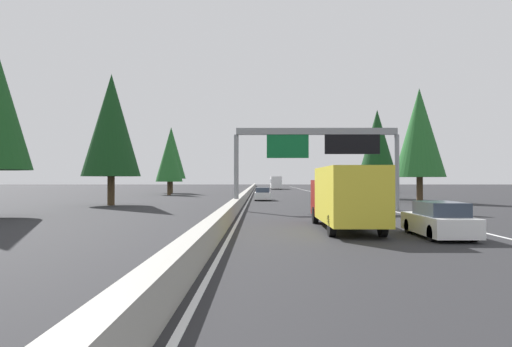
# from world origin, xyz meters

# --- Properties ---
(ground_plane) EXTENTS (320.00, 320.00, 0.00)m
(ground_plane) POSITION_xyz_m (60.00, 0.00, 0.00)
(ground_plane) COLOR #262628
(median_barrier) EXTENTS (180.00, 0.56, 0.90)m
(median_barrier) POSITION_xyz_m (80.00, 0.30, 0.45)
(median_barrier) COLOR #9E9B93
(median_barrier) RESTS_ON ground
(shoulder_stripe_right) EXTENTS (160.00, 0.16, 0.01)m
(shoulder_stripe_right) POSITION_xyz_m (70.00, -11.52, 0.01)
(shoulder_stripe_right) COLOR silver
(shoulder_stripe_right) RESTS_ON ground
(shoulder_stripe_median) EXTENTS (160.00, 0.16, 0.01)m
(shoulder_stripe_median) POSITION_xyz_m (70.00, -0.25, 0.01)
(shoulder_stripe_median) COLOR silver
(shoulder_stripe_median) RESTS_ON ground
(sign_gantry_overhead) EXTENTS (0.50, 12.68, 6.32)m
(sign_gantry_overhead) POSITION_xyz_m (33.53, -6.04, 5.03)
(sign_gantry_overhead) COLOR gray
(sign_gantry_overhead) RESTS_ON ground
(sedan_far_center) EXTENTS (4.40, 1.80, 1.47)m
(sedan_far_center) POSITION_xyz_m (17.18, -8.92, 0.68)
(sedan_far_center) COLOR white
(sedan_far_center) RESTS_ON ground
(box_truck_near_center) EXTENTS (8.50, 2.40, 2.95)m
(box_truck_near_center) POSITION_xyz_m (19.97, -5.57, 1.61)
(box_truck_near_center) COLOR gold
(box_truck_near_center) RESTS_ON ground
(sedan_far_right) EXTENTS (4.40, 1.80, 1.47)m
(sedan_far_right) POSITION_xyz_m (51.00, -1.83, 0.68)
(sedan_far_right) COLOR white
(sedan_far_right) RESTS_ON ground
(bus_near_right) EXTENTS (11.50, 2.55, 3.10)m
(bus_near_right) POSITION_xyz_m (113.06, -5.46, 1.72)
(bus_near_right) COLOR white
(bus_near_right) RESTS_ON ground
(conifer_right_near) EXTENTS (5.28, 5.28, 12.01)m
(conifer_right_near) POSITION_xyz_m (46.81, -18.30, 7.30)
(conifer_right_near) COLOR #4C3823
(conifer_right_near) RESTS_ON ground
(conifer_right_mid) EXTENTS (4.90, 4.90, 11.14)m
(conifer_right_mid) POSITION_xyz_m (56.18, -16.23, 6.77)
(conifer_right_mid) COLOR #4C3823
(conifer_right_mid) RESTS_ON ground
(conifer_right_far) EXTENTS (3.74, 3.74, 8.51)m
(conifer_right_far) POSITION_xyz_m (86.08, -23.00, 5.16)
(conifer_right_far) COLOR #4C3823
(conifer_right_far) RESTS_ON ground
(conifer_left_near) EXTENTS (5.36, 5.36, 12.19)m
(conifer_left_near) POSITION_xyz_m (40.78, 12.26, 7.41)
(conifer_left_near) COLOR #4C3823
(conifer_left_near) RESTS_ON ground
(conifer_left_mid) EXTENTS (4.11, 4.11, 9.33)m
(conifer_left_mid) POSITION_xyz_m (69.01, 12.39, 5.67)
(conifer_left_mid) COLOR #4C3823
(conifer_left_mid) RESTS_ON ground
(conifer_left_far) EXTENTS (5.04, 5.04, 11.46)m
(conifer_left_far) POSITION_xyz_m (78.16, 13.85, 6.97)
(conifer_left_far) COLOR #4C3823
(conifer_left_far) RESTS_ON ground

